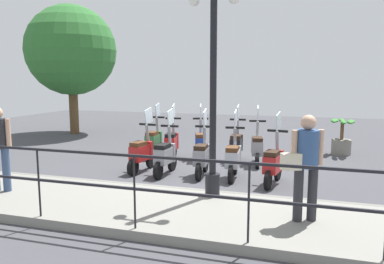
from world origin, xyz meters
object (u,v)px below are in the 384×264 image
scooter_far_1 (236,144)px  scooter_far_4 (154,141)px  scooter_near_4 (142,152)px  scooter_near_0 (273,163)px  scooter_near_1 (233,158)px  pedestrian_with_bag (306,160)px  lamp_post_near (213,100)px  scooter_far_2 (201,143)px  scooter_near_3 (165,155)px  scooter_near_2 (202,156)px  tree_large (71,51)px  potted_palm (342,140)px  scooter_far_0 (257,147)px  scooter_far_3 (172,142)px

scooter_far_1 → scooter_far_4: 2.37m
scooter_near_4 → scooter_near_0: bearing=-86.6°
scooter_near_4 → scooter_near_1: bearing=-81.9°
pedestrian_with_bag → lamp_post_near: bearing=39.3°
lamp_post_near → scooter_far_4: lamp_post_near is taller
scooter_near_0 → scooter_far_2: 2.86m
lamp_post_near → scooter_near_3: size_ratio=2.56×
scooter_near_4 → scooter_far_2: 1.96m
scooter_near_2 → scooter_far_1: (1.70, -0.49, 0.00)m
tree_large → potted_palm: (-1.39, -10.12, -2.90)m
tree_large → potted_palm: bearing=-97.8°
scooter_near_2 → scooter_far_0: same height
lamp_post_near → scooter_far_3: lamp_post_near is taller
tree_large → scooter_far_1: bearing=-114.2°
scooter_near_2 → scooter_far_0: 1.84m
pedestrian_with_bag → scooter_far_3: size_ratio=1.03×
pedestrian_with_bag → tree_large: size_ratio=0.31×
potted_palm → scooter_far_3: 5.06m
lamp_post_near → potted_palm: size_ratio=3.72×
pedestrian_with_bag → scooter_near_0: 2.48m
scooter_near_3 → scooter_near_4: (0.12, 0.65, 0.00)m
scooter_far_2 → scooter_far_3: 0.81m
scooter_far_2 → scooter_far_4: same height
scooter_far_1 → scooter_far_3: bearing=94.0°
scooter_far_0 → lamp_post_near: bearing=164.7°
tree_large → scooter_far_2: 7.70m
scooter_far_0 → scooter_far_1: same height
tree_large → scooter_far_3: (-3.53, -5.53, -2.86)m
scooter_near_2 → scooter_far_4: 2.48m
lamp_post_near → scooter_near_0: bearing=-32.2°
scooter_near_0 → scooter_near_2: (0.25, 1.64, 0.00)m
scooter_far_3 → scooter_far_1: bearing=-91.7°
lamp_post_near → scooter_far_1: size_ratio=2.56×
scooter_near_4 → scooter_far_3: bearing=-0.8°
scooter_near_3 → scooter_far_3: (1.63, 0.43, 0.00)m
scooter_far_0 → scooter_far_3: size_ratio=1.00×
lamp_post_near → scooter_near_4: bearing=51.5°
scooter_near_4 → scooter_near_3: bearing=-93.4°
scooter_far_1 → scooter_near_1: bearing=-175.6°
scooter_near_4 → scooter_far_1: 2.64m
pedestrian_with_bag → scooter_far_4: (4.20, 4.16, -0.60)m
scooter_near_3 → scooter_far_2: same height
potted_palm → scooter_near_3: scooter_near_3 is taller
pedestrian_with_bag → scooter_near_0: size_ratio=1.03×
scooter_near_0 → scooter_far_2: size_ratio=1.00×
scooter_near_2 → scooter_far_1: 1.77m
tree_large → scooter_near_3: (-5.15, -5.97, -2.86)m
scooter_near_0 → scooter_near_1: size_ratio=1.00×
tree_large → scooter_far_3: size_ratio=3.34×
scooter_near_1 → scooter_far_0: size_ratio=1.00×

